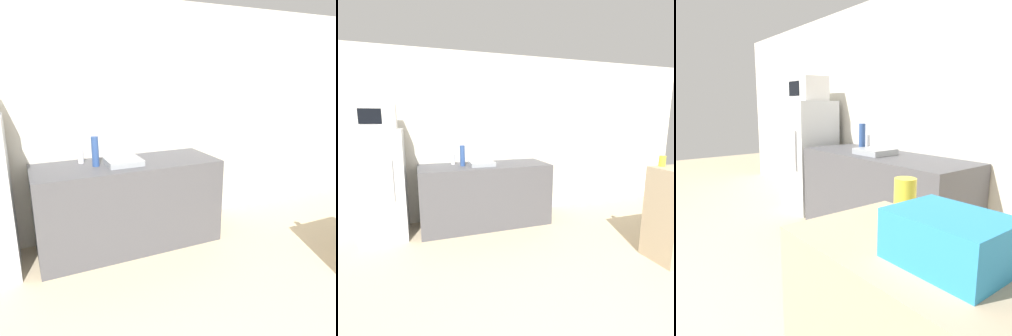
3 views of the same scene
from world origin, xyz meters
TOP-DOWN VIEW (x-y plane):
  - wall_back at (0.00, 3.11)m, footprint 8.00×0.06m
  - refrigerator at (-1.43, 2.71)m, footprint 0.60×0.61m
  - microwave at (-1.43, 2.71)m, footprint 0.47×0.37m
  - counter at (-0.02, 2.71)m, footprint 1.92×0.71m
  - sink_basin at (-0.08, 2.66)m, footprint 0.35×0.32m
  - bottle_tall at (-0.35, 2.72)m, footprint 0.07×0.07m
  - bottle_short at (-0.46, 2.90)m, footprint 0.06×0.06m
  - basket at (1.95, 1.00)m, footprint 0.25×0.19m
  - jar at (1.67, 1.17)m, footprint 0.07×0.07m

SIDE VIEW (x-z plane):
  - counter at x=-0.02m, z-range 0.00..0.93m
  - refrigerator at x=-1.43m, z-range 0.00..1.48m
  - sink_basin at x=-0.08m, z-range 0.93..0.99m
  - bottle_short at x=-0.46m, z-range 0.93..1.09m
  - bottle_tall at x=-0.35m, z-range 0.93..1.23m
  - basket at x=1.95m, z-range 1.07..1.19m
  - jar at x=1.67m, z-range 1.07..1.19m
  - wall_back at x=0.00m, z-range 0.00..2.60m
  - microwave at x=-1.43m, z-range 1.48..1.79m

